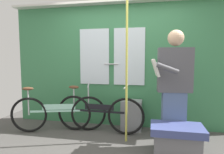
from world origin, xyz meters
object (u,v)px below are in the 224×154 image
object	(u,v)px
bench_seat_corner	(177,141)
trash_bin_by_wall	(131,115)
bicycle_near_door	(99,113)
handrail_pole	(127,68)
bicycle_leaning_behind	(59,113)
passenger_reading_newspaper	(174,87)

from	to	relation	value
bench_seat_corner	trash_bin_by_wall	bearing A→B (deg)	127.55
bicycle_near_door	trash_bin_by_wall	xyz separation A→B (m)	(0.57, 0.25, -0.07)
trash_bin_by_wall	handrail_pole	world-z (taller)	handrail_pole
bicycle_near_door	bicycle_leaning_behind	distance (m)	0.75
trash_bin_by_wall	bench_seat_corner	bearing A→B (deg)	-52.45
passenger_reading_newspaper	bench_seat_corner	world-z (taller)	passenger_reading_newspaper
bicycle_leaning_behind	bicycle_near_door	bearing A→B (deg)	-8.72
bicycle_near_door	handrail_pole	distance (m)	1.04
passenger_reading_newspaper	handrail_pole	xyz separation A→B (m)	(-0.71, 0.11, 0.26)
bicycle_leaning_behind	bench_seat_corner	size ratio (longest dim) A/B	2.40
bicycle_near_door	trash_bin_by_wall	bearing A→B (deg)	25.56
bicycle_leaning_behind	passenger_reading_newspaper	size ratio (longest dim) A/B	0.95
bicycle_near_door	passenger_reading_newspaper	xyz separation A→B (m)	(1.26, -0.39, 0.58)
passenger_reading_newspaper	trash_bin_by_wall	xyz separation A→B (m)	(-0.69, 0.64, -0.65)
handrail_pole	bicycle_leaning_behind	bearing A→B (deg)	172.09
bench_seat_corner	bicycle_leaning_behind	bearing A→B (deg)	164.34
passenger_reading_newspaper	trash_bin_by_wall	world-z (taller)	passenger_reading_newspaper
passenger_reading_newspaper	trash_bin_by_wall	size ratio (longest dim) A/B	3.12
passenger_reading_newspaper	bench_seat_corner	distance (m)	0.75
bicycle_near_door	bicycle_leaning_behind	bearing A→B (deg)	-170.44
passenger_reading_newspaper	trash_bin_by_wall	distance (m)	1.14
trash_bin_by_wall	bicycle_leaning_behind	bearing A→B (deg)	-164.73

